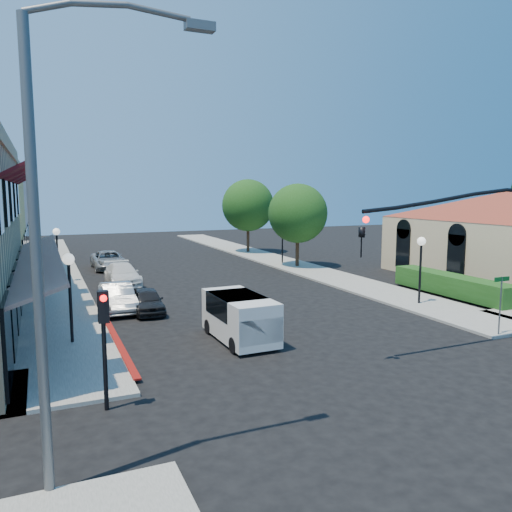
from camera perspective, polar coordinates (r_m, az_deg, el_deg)
name	(u,v)px	position (r m, az deg, el deg)	size (l,w,h in m)	color
ground	(382,384)	(16.32, 14.15, -14.02)	(120.00, 120.00, 0.00)	black
sidewalk_left	(53,271)	(39.40, -22.20, -1.64)	(3.50, 50.00, 0.12)	gray
sidewalk_right	(269,259)	(43.38, 1.55, -0.30)	(3.50, 50.00, 0.12)	gray
curb_red_strip	(115,340)	(20.97, -15.81, -9.22)	(0.25, 10.00, 0.06)	maroon
hedge	(451,296)	(30.32, 21.40, -4.31)	(1.40, 8.00, 1.10)	#1D4915
street_tree_a	(298,213)	(38.57, 4.79, 4.88)	(4.56, 4.56, 6.48)	black
street_tree_b	(248,205)	(47.60, -0.93, 5.81)	(4.94, 4.94, 7.02)	black
signal_mast_arm	(489,240)	(20.43, 25.08, 1.62)	(8.01, 0.39, 6.00)	black
secondary_signal	(104,328)	(13.92, -16.99, -7.86)	(0.28, 0.42, 3.32)	black
cobra_streetlight	(55,226)	(9.99, -21.96, 3.20)	(3.60, 0.25, 9.31)	#595B5E
street_name_sign	(501,296)	(22.45, 26.19, -4.14)	(0.80, 0.06, 2.50)	#595B5E
lamppost_left_near	(69,275)	(20.23, -20.58, -2.06)	(0.44, 0.44, 3.57)	black
lamppost_left_far	(57,241)	(34.12, -21.80, 1.58)	(0.44, 0.44, 3.57)	black
lamppost_right_near	(421,253)	(27.00, 18.34, 0.32)	(0.44, 0.44, 3.57)	black
lamppost_right_far	(282,231)	(40.30, 3.04, 2.92)	(0.44, 0.44, 3.57)	black
white_van	(240,315)	(19.82, -1.83, -6.76)	(1.89, 4.13, 1.81)	silver
parked_car_a	(147,301)	(24.97, -12.30, -5.03)	(1.40, 3.47, 1.18)	black
parked_car_b	(117,297)	(25.72, -15.55, -4.56)	(1.44, 4.13, 1.36)	#A6AAAB
parked_car_c	(122,274)	(32.72, -15.03, -2.03)	(1.86, 4.58, 1.33)	white
parked_car_d	(108,260)	(39.49, -16.51, -0.46)	(2.27, 4.92, 1.37)	#9B9DA0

